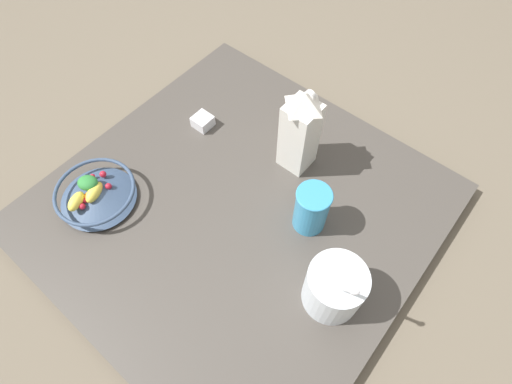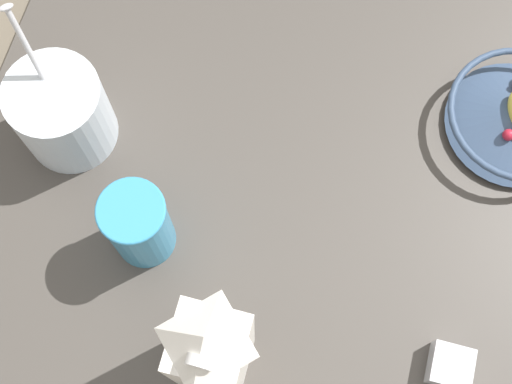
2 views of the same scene
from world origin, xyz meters
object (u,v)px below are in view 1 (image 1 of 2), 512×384
Objects in this scene: fruit_bowl at (96,194)px; spice_jar at (203,122)px; yogurt_tub at (335,287)px; drinking_cup at (311,209)px; milk_carton at (300,131)px.

spice_jar is at bearing -95.01° from fruit_bowl.
drinking_cup is at bearing -39.92° from yogurt_tub.
yogurt_tub is 0.64m from spice_jar.
spice_jar is (-0.03, -0.38, -0.02)m from fruit_bowl.
milk_carton reaches higher than drinking_cup.
yogurt_tub reaches higher than drinking_cup.
drinking_cup is (0.16, -0.13, -0.00)m from yogurt_tub.
drinking_cup is at bearing 171.42° from spice_jar.
yogurt_tub is 4.52× the size of spice_jar.
fruit_bowl is 0.57m from drinking_cup.
fruit_bowl is at bearing 15.66° from yogurt_tub.
yogurt_tub is at bearing 140.08° from drinking_cup.
fruit_bowl is 0.38m from spice_jar.
drinking_cup is 0.46m from spice_jar.
yogurt_tub is (-0.64, -0.18, 0.04)m from fruit_bowl.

